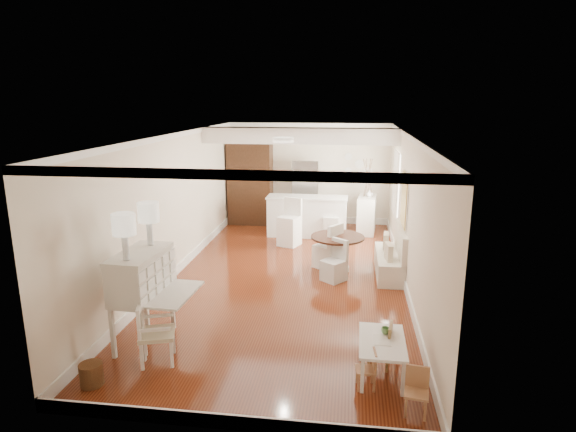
% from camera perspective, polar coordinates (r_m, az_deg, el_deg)
% --- Properties ---
extents(room, '(9.00, 9.04, 2.82)m').
position_cam_1_polar(room, '(9.33, 0.40, 4.72)').
color(room, maroon).
rests_on(room, ground).
extents(secretary_bureau, '(1.13, 1.15, 1.38)m').
position_cam_1_polar(secretary_bureau, '(7.23, -16.84, -9.28)').
color(secretary_bureau, silver).
rests_on(secretary_bureau, ground).
extents(gustavian_armchair, '(0.61, 0.61, 0.84)m').
position_cam_1_polar(gustavian_armchair, '(6.79, -15.27, -13.18)').
color(gustavian_armchair, white).
rests_on(gustavian_armchair, ground).
extents(wicker_basket, '(0.37, 0.37, 0.28)m').
position_cam_1_polar(wicker_basket, '(6.68, -22.28, -16.97)').
color(wicker_basket, brown).
rests_on(wicker_basket, ground).
extents(kids_table, '(0.59, 0.97, 0.48)m').
position_cam_1_polar(kids_table, '(6.49, 11.00, -16.12)').
color(kids_table, white).
rests_on(kids_table, ground).
extents(kids_chair_a, '(0.26, 0.26, 0.50)m').
position_cam_1_polar(kids_chair_a, '(6.20, 9.20, -17.48)').
color(kids_chair_a, '#AA754D').
rests_on(kids_chair_a, ground).
extents(kids_chair_b, '(0.35, 0.35, 0.62)m').
position_cam_1_polar(kids_chair_b, '(6.62, 10.81, -14.74)').
color(kids_chair_b, olive).
rests_on(kids_chair_b, ground).
extents(kids_chair_c, '(0.30, 0.30, 0.54)m').
position_cam_1_polar(kids_chair_c, '(5.86, 14.98, -19.52)').
color(kids_chair_c, '#B07850').
rests_on(kids_chair_c, ground).
extents(banquette, '(0.52, 1.60, 0.98)m').
position_cam_1_polar(banquette, '(9.81, 11.93, -4.09)').
color(banquette, silver).
rests_on(banquette, ground).
extents(dining_table, '(1.26, 1.26, 0.74)m').
position_cam_1_polar(dining_table, '(9.89, 5.86, -4.45)').
color(dining_table, '#3F1F14').
rests_on(dining_table, ground).
extents(slip_chair_near, '(0.55, 0.55, 0.81)m').
position_cam_1_polar(slip_chair_near, '(9.35, 5.46, -5.29)').
color(slip_chair_near, silver).
rests_on(slip_chair_near, ground).
extents(slip_chair_far, '(0.65, 0.64, 0.96)m').
position_cam_1_polar(slip_chair_far, '(10.05, 4.71, -3.48)').
color(slip_chair_far, white).
rests_on(slip_chair_far, ground).
extents(breakfast_counter, '(2.05, 0.65, 1.03)m').
position_cam_1_polar(breakfast_counter, '(12.32, 2.28, -0.03)').
color(breakfast_counter, white).
rests_on(breakfast_counter, ground).
extents(bar_stool_left, '(0.59, 0.59, 1.14)m').
position_cam_1_polar(bar_stool_left, '(11.49, 0.15, -0.76)').
color(bar_stool_left, white).
rests_on(bar_stool_left, ground).
extents(bar_stool_right, '(0.38, 0.38, 0.93)m').
position_cam_1_polar(bar_stool_right, '(12.10, 5.10, -0.57)').
color(bar_stool_right, silver).
rests_on(bar_stool_right, ground).
extents(pantry_cabinet, '(1.20, 0.60, 2.30)m').
position_cam_1_polar(pantry_cabinet, '(13.49, -4.49, 3.90)').
color(pantry_cabinet, '#381E11').
rests_on(pantry_cabinet, ground).
extents(fridge, '(0.75, 0.65, 1.80)m').
position_cam_1_polar(fridge, '(13.25, 3.58, 2.63)').
color(fridge, silver).
rests_on(fridge, ground).
extents(sideboard, '(0.53, 1.04, 0.96)m').
position_cam_1_polar(sideboard, '(12.82, 9.30, 0.17)').
color(sideboard, beige).
rests_on(sideboard, ground).
extents(pencil_cup, '(0.13, 0.13, 0.09)m').
position_cam_1_polar(pencil_cup, '(6.52, 11.47, -13.18)').
color(pencil_cup, '#629959').
rests_on(pencil_cup, kids_table).
extents(branch_vase, '(0.19, 0.19, 0.18)m').
position_cam_1_polar(branch_vase, '(12.71, 9.64, 2.67)').
color(branch_vase, white).
rests_on(branch_vase, sideboard).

